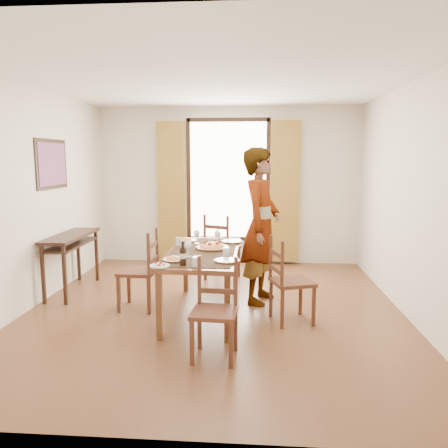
# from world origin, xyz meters

# --- Properties ---
(ground) EXTENTS (5.00, 5.00, 0.00)m
(ground) POSITION_xyz_m (0.00, 0.00, 0.00)
(ground) COLOR #4C2717
(ground) RESTS_ON ground
(room_shell) EXTENTS (4.60, 5.10, 2.74)m
(room_shell) POSITION_xyz_m (-0.00, 0.13, 1.54)
(room_shell) COLOR beige
(room_shell) RESTS_ON ground
(console_table) EXTENTS (0.38, 1.20, 0.80)m
(console_table) POSITION_xyz_m (-2.03, 0.60, 0.68)
(console_table) COLOR black
(console_table) RESTS_ON ground
(dining_table) EXTENTS (0.81, 1.77, 0.76)m
(dining_table) POSITION_xyz_m (-0.13, -0.10, 0.68)
(dining_table) COLOR brown
(dining_table) RESTS_ON ground
(chair_west) EXTENTS (0.45, 0.45, 0.98)m
(chair_west) POSITION_xyz_m (-0.90, -0.01, 0.45)
(chair_west) COLOR #502C1A
(chair_west) RESTS_ON ground
(chair_north) EXTENTS (0.58, 0.58, 1.01)m
(chair_north) POSITION_xyz_m (-0.03, 1.37, 0.47)
(chair_north) COLOR #502C1A
(chair_north) RESTS_ON ground
(chair_south) EXTENTS (0.43, 0.43, 0.92)m
(chair_south) POSITION_xyz_m (0.13, -1.25, 0.43)
(chair_south) COLOR #502C1A
(chair_south) RESTS_ON ground
(chair_east) EXTENTS (0.54, 0.54, 0.97)m
(chair_east) POSITION_xyz_m (0.87, -0.31, 0.45)
(chair_east) COLOR #502C1A
(chair_east) RESTS_ON ground
(man) EXTENTS (0.97, 0.86, 1.96)m
(man) POSITION_xyz_m (0.56, 0.38, 0.98)
(man) COLOR gray
(man) RESTS_ON ground
(plate_sw) EXTENTS (0.27, 0.27, 0.05)m
(plate_sw) POSITION_xyz_m (-0.37, -0.62, 0.78)
(plate_sw) COLOR silver
(plate_sw) RESTS_ON dining_table
(plate_se) EXTENTS (0.27, 0.27, 0.05)m
(plate_se) POSITION_xyz_m (0.19, -0.62, 0.78)
(plate_se) COLOR silver
(plate_se) RESTS_ON dining_table
(plate_nw) EXTENTS (0.27, 0.27, 0.05)m
(plate_nw) POSITION_xyz_m (-0.41, 0.46, 0.78)
(plate_nw) COLOR silver
(plate_nw) RESTS_ON dining_table
(plate_ne) EXTENTS (0.27, 0.27, 0.05)m
(plate_ne) POSITION_xyz_m (0.18, 0.44, 0.78)
(plate_ne) COLOR silver
(plate_ne) RESTS_ON dining_table
(pasta_platter) EXTENTS (0.40, 0.40, 0.10)m
(pasta_platter) POSITION_xyz_m (-0.03, 0.01, 0.81)
(pasta_platter) COLOR red
(pasta_platter) RESTS_ON dining_table
(caprese_plate) EXTENTS (0.20, 0.20, 0.04)m
(caprese_plate) POSITION_xyz_m (-0.46, -0.89, 0.78)
(caprese_plate) COLOR silver
(caprese_plate) RESTS_ON dining_table
(wine_glass_a) EXTENTS (0.08, 0.08, 0.18)m
(wine_glass_a) POSITION_xyz_m (-0.25, -0.44, 0.85)
(wine_glass_a) COLOR white
(wine_glass_a) RESTS_ON dining_table
(wine_glass_b) EXTENTS (0.08, 0.08, 0.18)m
(wine_glass_b) POSITION_xyz_m (0.01, 0.29, 0.85)
(wine_glass_b) COLOR white
(wine_glass_b) RESTS_ON dining_table
(wine_glass_c) EXTENTS (0.08, 0.08, 0.18)m
(wine_glass_c) POSITION_xyz_m (-0.25, 0.30, 0.85)
(wine_glass_c) COLOR white
(wine_glass_c) RESTS_ON dining_table
(tumbler_a) EXTENTS (0.07, 0.07, 0.10)m
(tumbler_a) POSITION_xyz_m (0.17, -0.38, 0.81)
(tumbler_a) COLOR silver
(tumbler_a) RESTS_ON dining_table
(tumbler_b) EXTENTS (0.07, 0.07, 0.10)m
(tumbler_b) POSITION_xyz_m (-0.47, 0.18, 0.81)
(tumbler_b) COLOR silver
(tumbler_b) RESTS_ON dining_table
(tumbler_c) EXTENTS (0.07, 0.07, 0.10)m
(tumbler_c) POSITION_xyz_m (-0.11, -0.86, 0.81)
(tumbler_c) COLOR silver
(tumbler_c) RESTS_ON dining_table
(wine_bottle) EXTENTS (0.07, 0.07, 0.25)m
(wine_bottle) POSITION_xyz_m (-0.24, -0.82, 0.88)
(wine_bottle) COLOR black
(wine_bottle) RESTS_ON dining_table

